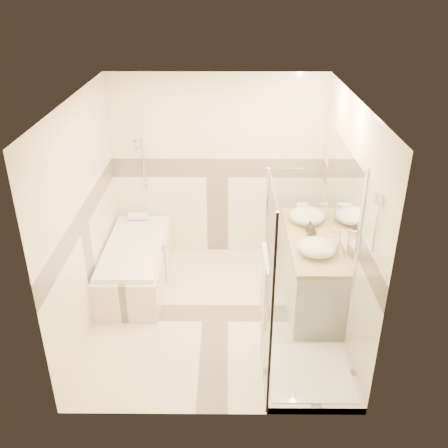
{
  "coord_description": "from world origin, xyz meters",
  "views": [
    {
      "loc": [
        0.14,
        -4.75,
        3.59
      ],
      "look_at": [
        0.1,
        0.25,
        1.05
      ],
      "focal_mm": 40.0,
      "sensor_mm": 36.0,
      "label": 1
    }
  ],
  "objects_px": {
    "vessel_sink_far": "(317,247)",
    "amenity_bottle_a": "(312,233)",
    "amenity_bottle_b": "(310,227)",
    "vessel_sink_near": "(307,216)",
    "vanity": "(310,269)",
    "shower_enclosure": "(300,333)",
    "bathtub": "(136,262)"
  },
  "relations": [
    {
      "from": "vessel_sink_far",
      "to": "amenity_bottle_a",
      "type": "bearing_deg",
      "value": 90.0
    },
    {
      "from": "bathtub",
      "to": "amenity_bottle_a",
      "type": "distance_m",
      "value": 2.25
    },
    {
      "from": "vessel_sink_near",
      "to": "vessel_sink_far",
      "type": "xyz_separation_m",
      "value": [
        0.0,
        -0.77,
        -0.0
      ]
    },
    {
      "from": "vanity",
      "to": "shower_enclosure",
      "type": "bearing_deg",
      "value": -102.97
    },
    {
      "from": "vanity",
      "to": "shower_enclosure",
      "type": "distance_m",
      "value": 1.31
    },
    {
      "from": "shower_enclosure",
      "to": "bathtub",
      "type": "bearing_deg",
      "value": 138.9
    },
    {
      "from": "amenity_bottle_a",
      "to": "amenity_bottle_b",
      "type": "bearing_deg",
      "value": 90.0
    },
    {
      "from": "vanity",
      "to": "amenity_bottle_a",
      "type": "bearing_deg",
      "value": -126.22
    },
    {
      "from": "vanity",
      "to": "shower_enclosure",
      "type": "xyz_separation_m",
      "value": [
        -0.29,
        -1.27,
        0.08
      ]
    },
    {
      "from": "shower_enclosure",
      "to": "vessel_sink_far",
      "type": "distance_m",
      "value": 1.03
    },
    {
      "from": "vessel_sink_far",
      "to": "amenity_bottle_b",
      "type": "xyz_separation_m",
      "value": [
        0.0,
        0.51,
        -0.01
      ]
    },
    {
      "from": "vessel_sink_near",
      "to": "amenity_bottle_a",
      "type": "xyz_separation_m",
      "value": [
        0.0,
        -0.43,
        -0.01
      ]
    },
    {
      "from": "bathtub",
      "to": "amenity_bottle_a",
      "type": "bearing_deg",
      "value": -10.04
    },
    {
      "from": "amenity_bottle_a",
      "to": "amenity_bottle_b",
      "type": "distance_m",
      "value": 0.16
    },
    {
      "from": "shower_enclosure",
      "to": "amenity_bottle_b",
      "type": "xyz_separation_m",
      "value": [
        0.27,
        1.41,
        0.42
      ]
    },
    {
      "from": "shower_enclosure",
      "to": "amenity_bottle_a",
      "type": "bearing_deg",
      "value": 77.63
    },
    {
      "from": "amenity_bottle_a",
      "to": "amenity_bottle_b",
      "type": "relative_size",
      "value": 1.12
    },
    {
      "from": "vanity",
      "to": "amenity_bottle_a",
      "type": "distance_m",
      "value": 0.51
    },
    {
      "from": "vanity",
      "to": "bathtub",
      "type": "bearing_deg",
      "value": 170.75
    },
    {
      "from": "bathtub",
      "to": "shower_enclosure",
      "type": "height_order",
      "value": "shower_enclosure"
    },
    {
      "from": "vanity",
      "to": "shower_enclosure",
      "type": "relative_size",
      "value": 0.79
    },
    {
      "from": "vanity",
      "to": "amenity_bottle_b",
      "type": "bearing_deg",
      "value": 98.42
    },
    {
      "from": "amenity_bottle_b",
      "to": "vessel_sink_near",
      "type": "bearing_deg",
      "value": 90.0
    },
    {
      "from": "bathtub",
      "to": "amenity_bottle_a",
      "type": "xyz_separation_m",
      "value": [
        2.13,
        -0.38,
        0.63
      ]
    },
    {
      "from": "vessel_sink_far",
      "to": "amenity_bottle_b",
      "type": "bearing_deg",
      "value": 90.0
    },
    {
      "from": "shower_enclosure",
      "to": "vanity",
      "type": "bearing_deg",
      "value": 77.03
    },
    {
      "from": "shower_enclosure",
      "to": "vessel_sink_near",
      "type": "bearing_deg",
      "value": 80.75
    },
    {
      "from": "vanity",
      "to": "amenity_bottle_a",
      "type": "xyz_separation_m",
      "value": [
        -0.02,
        -0.03,
        0.51
      ]
    },
    {
      "from": "bathtub",
      "to": "amenity_bottle_b",
      "type": "relative_size",
      "value": 11.55
    },
    {
      "from": "vanity",
      "to": "amenity_bottle_a",
      "type": "height_order",
      "value": "amenity_bottle_a"
    },
    {
      "from": "bathtub",
      "to": "amenity_bottle_b",
      "type": "bearing_deg",
      "value": -5.77
    },
    {
      "from": "amenity_bottle_b",
      "to": "vessel_sink_far",
      "type": "bearing_deg",
      "value": -90.0
    }
  ]
}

